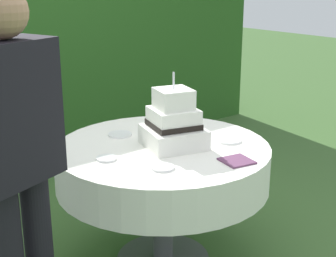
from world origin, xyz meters
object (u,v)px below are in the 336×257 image
object	(u,v)px
serving_plate_near	(229,140)
napkin_stack	(237,161)
serving_plate_far	(162,167)
serving_plate_left	(120,134)
cake_table	(163,165)
wedding_cake	(174,124)
serving_plate_right	(106,158)
standing_person	(15,161)

from	to	relation	value
serving_plate_near	napkin_stack	bearing A→B (deg)	-127.93
serving_plate_far	serving_plate_left	distance (m)	0.57
cake_table	serving_plate_far	bearing A→B (deg)	-127.88
napkin_stack	wedding_cake	bearing A→B (deg)	104.31
serving_plate_far	serving_plate_right	world-z (taller)	same
cake_table	serving_plate_near	size ratio (longest dim) A/B	8.36
serving_plate_near	standing_person	size ratio (longest dim) A/B	0.09
wedding_cake	serving_plate_far	xyz separation A→B (m)	(-0.25, -0.22, -0.12)
serving_plate_left	napkin_stack	world-z (taller)	serving_plate_left
serving_plate_left	serving_plate_right	bearing A→B (deg)	-133.14
serving_plate_right	standing_person	distance (m)	0.65
napkin_stack	serving_plate_left	bearing A→B (deg)	107.70
serving_plate_left	standing_person	xyz separation A→B (m)	(-0.83, -0.55, 0.20)
serving_plate_right	standing_person	world-z (taller)	standing_person
wedding_cake	standing_person	size ratio (longest dim) A/B	0.26
cake_table	serving_plate_left	world-z (taller)	serving_plate_left
cake_table	wedding_cake	size ratio (longest dim) A/B	2.88
serving_plate_left	napkin_stack	bearing A→B (deg)	-72.30
serving_plate_right	standing_person	xyz separation A→B (m)	(-0.57, -0.26, 0.20)
cake_table	standing_person	xyz separation A→B (m)	(-0.92, -0.25, 0.33)
cake_table	napkin_stack	xyz separation A→B (m)	(0.14, -0.43, 0.12)
serving_plate_far	serving_plate_near	bearing A→B (deg)	9.24
serving_plate_far	standing_person	distance (m)	0.74
serving_plate_left	serving_plate_right	size ratio (longest dim) A/B	1.30
cake_table	serving_plate_far	xyz separation A→B (m)	(-0.21, -0.27, 0.13)
wedding_cake	serving_plate_left	bearing A→B (deg)	111.41
wedding_cake	serving_plate_far	size ratio (longest dim) A/B	3.54
napkin_stack	standing_person	distance (m)	1.10
cake_table	wedding_cake	world-z (taller)	wedding_cake
wedding_cake	napkin_stack	world-z (taller)	wedding_cake
serving_plate_far	serving_plate_left	xyz separation A→B (m)	(0.12, 0.56, 0.00)
serving_plate_far	napkin_stack	xyz separation A→B (m)	(0.35, -0.16, -0.00)
serving_plate_near	serving_plate_right	distance (m)	0.72
wedding_cake	napkin_stack	xyz separation A→B (m)	(0.10, -0.38, -0.12)
standing_person	serving_plate_right	bearing A→B (deg)	24.68
wedding_cake	serving_plate_right	size ratio (longest dim) A/B	3.88
serving_plate_left	serving_plate_right	distance (m)	0.39
serving_plate_far	standing_person	xyz separation A→B (m)	(-0.72, 0.01, 0.20)
cake_table	serving_plate_right	size ratio (longest dim) A/B	11.16
cake_table	serving_plate_near	bearing A→B (deg)	-27.84
serving_plate_near	serving_plate_left	distance (m)	0.64
cake_table	serving_plate_right	bearing A→B (deg)	178.85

